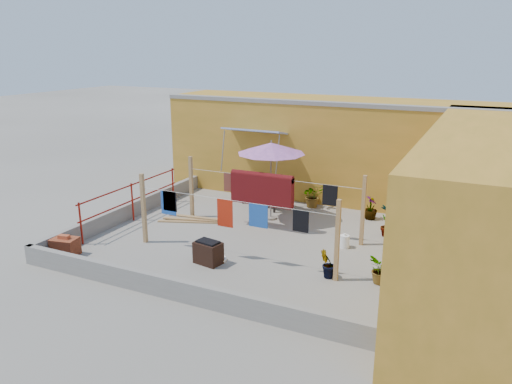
% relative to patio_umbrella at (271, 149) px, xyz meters
% --- Properties ---
extents(ground, '(80.00, 80.00, 0.00)m').
position_rel_patio_umbrella_xyz_m(ground, '(0.35, -1.62, -2.06)').
color(ground, '#9E998E').
rests_on(ground, ground).
extents(wall_back, '(11.00, 3.27, 3.21)m').
position_rel_patio_umbrella_xyz_m(wall_back, '(0.85, 3.07, -0.46)').
color(wall_back, gold).
rests_on(wall_back, ground).
extents(wall_right, '(2.40, 9.00, 3.20)m').
position_rel_patio_umbrella_xyz_m(wall_right, '(5.55, -1.62, -0.46)').
color(wall_right, gold).
rests_on(wall_right, ground).
extents(parapet_front, '(8.30, 0.16, 0.44)m').
position_rel_patio_umbrella_xyz_m(parapet_front, '(0.35, -5.20, -1.84)').
color(parapet_front, gray).
rests_on(parapet_front, ground).
extents(parapet_left, '(0.16, 7.30, 0.44)m').
position_rel_patio_umbrella_xyz_m(parapet_left, '(-3.73, -1.62, -1.84)').
color(parapet_left, gray).
rests_on(parapet_left, ground).
extents(red_railing, '(0.05, 4.20, 1.10)m').
position_rel_patio_umbrella_xyz_m(red_railing, '(-3.50, -1.82, -1.34)').
color(red_railing, maroon).
rests_on(red_railing, ground).
extents(clothesline_rig, '(5.09, 2.35, 1.80)m').
position_rel_patio_umbrella_xyz_m(clothesline_rig, '(0.14, -1.10, -0.99)').
color(clothesline_rig, tan).
rests_on(clothesline_rig, ground).
extents(patio_umbrella, '(2.09, 2.09, 2.30)m').
position_rel_patio_umbrella_xyz_m(patio_umbrella, '(0.00, 0.00, 0.00)').
color(patio_umbrella, gray).
rests_on(patio_umbrella, ground).
extents(outdoor_table, '(1.66, 1.17, 0.70)m').
position_rel_patio_umbrella_xyz_m(outdoor_table, '(-0.66, 1.05, -1.43)').
color(outdoor_table, black).
rests_on(outdoor_table, ground).
extents(brick_stack, '(0.66, 0.53, 0.52)m').
position_rel_patio_umbrella_xyz_m(brick_stack, '(-3.35, -4.52, -1.84)').
color(brick_stack, '#953B22').
rests_on(brick_stack, ground).
extents(lumber_pile, '(1.91, 0.80, 0.12)m').
position_rel_patio_umbrella_xyz_m(lumber_pile, '(-1.88, -1.17, -2.01)').
color(lumber_pile, tan).
rests_on(lumber_pile, ground).
extents(brazier, '(0.67, 0.51, 0.55)m').
position_rel_patio_umbrella_xyz_m(brazier, '(-0.04, -3.44, -1.80)').
color(brazier, black).
rests_on(brazier, ground).
extents(white_basin, '(0.45, 0.45, 0.08)m').
position_rel_patio_umbrella_xyz_m(white_basin, '(0.08, -3.25, -2.02)').
color(white_basin, white).
rests_on(white_basin, ground).
extents(water_jug_a, '(0.22, 0.22, 0.34)m').
position_rel_patio_umbrella_xyz_m(water_jug_a, '(4.05, -1.30, -1.91)').
color(water_jug_a, white).
rests_on(water_jug_a, ground).
extents(water_jug_b, '(0.23, 0.23, 0.37)m').
position_rel_patio_umbrella_xyz_m(water_jug_b, '(2.52, -1.18, -1.90)').
color(water_jug_b, white).
rests_on(water_jug_b, ground).
extents(green_hose, '(0.47, 0.47, 0.07)m').
position_rel_patio_umbrella_xyz_m(green_hose, '(3.40, 1.29, -2.03)').
color(green_hose, '#1B7C22').
rests_on(green_hose, ground).
extents(plant_back_a, '(0.87, 0.85, 0.73)m').
position_rel_patio_umbrella_xyz_m(plant_back_a, '(0.73, 1.58, -1.70)').
color(plant_back_a, '#175217').
rests_on(plant_back_a, ground).
extents(plant_back_b, '(0.46, 0.46, 0.68)m').
position_rel_patio_umbrella_xyz_m(plant_back_b, '(2.60, 1.21, -1.72)').
color(plant_back_b, '#175217').
rests_on(plant_back_b, ground).
extents(plant_right_a, '(0.56, 0.55, 0.89)m').
position_rel_patio_umbrella_xyz_m(plant_right_a, '(3.30, 0.03, -1.62)').
color(plant_right_a, '#175217').
rests_on(plant_right_a, ground).
extents(plant_right_b, '(0.44, 0.45, 0.64)m').
position_rel_patio_umbrella_xyz_m(plant_right_b, '(2.66, -3.00, -1.74)').
color(plant_right_b, '#175217').
rests_on(plant_right_b, ground).
extents(plant_right_c, '(0.64, 0.68, 0.61)m').
position_rel_patio_umbrella_xyz_m(plant_right_c, '(3.75, -2.78, -1.76)').
color(plant_right_c, '#175217').
rests_on(plant_right_c, ground).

